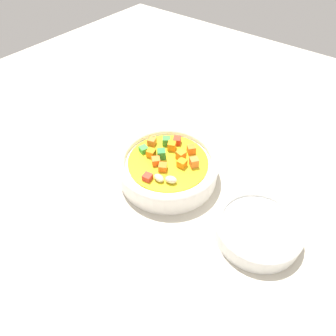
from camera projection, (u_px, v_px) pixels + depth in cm
name	position (u px, v px, depth cm)	size (l,w,h in cm)	color
ground_plane	(168.00, 179.00, 58.76)	(140.00, 140.00, 2.00)	#BAB2A0
soup_bowl_main	(168.00, 166.00, 56.16)	(18.86, 18.86, 5.75)	white
spoon	(104.00, 154.00, 61.72)	(4.55, 23.74, 0.99)	silver
side_bowl_small	(258.00, 228.00, 47.80)	(13.86, 13.86, 3.38)	white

